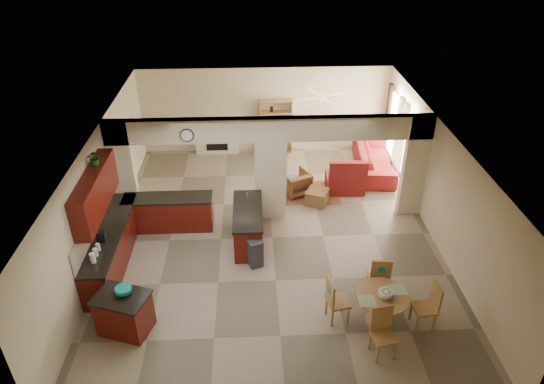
{
  "coord_description": "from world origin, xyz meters",
  "views": [
    {
      "loc": [
        -0.47,
        -9.77,
        7.26
      ],
      "look_at": [
        0.0,
        0.3,
        1.15
      ],
      "focal_mm": 32.0,
      "sensor_mm": 36.0,
      "label": 1
    }
  ],
  "objects_px": {
    "kitchen_island": "(124,313)",
    "sofa": "(374,159)",
    "dining_table": "(381,304)",
    "armchair": "(296,183)"
  },
  "relations": [
    {
      "from": "kitchen_island",
      "to": "dining_table",
      "type": "xyz_separation_m",
      "value": [
        4.99,
        -0.05,
        0.05
      ]
    },
    {
      "from": "kitchen_island",
      "to": "armchair",
      "type": "height_order",
      "value": "kitchen_island"
    },
    {
      "from": "dining_table",
      "to": "sofa",
      "type": "distance_m",
      "value": 6.44
    },
    {
      "from": "kitchen_island",
      "to": "sofa",
      "type": "bearing_deg",
      "value": 63.98
    },
    {
      "from": "dining_table",
      "to": "kitchen_island",
      "type": "bearing_deg",
      "value": 179.42
    },
    {
      "from": "armchair",
      "to": "sofa",
      "type": "bearing_deg",
      "value": -179.7
    },
    {
      "from": "dining_table",
      "to": "armchair",
      "type": "xyz_separation_m",
      "value": [
        -1.22,
        5.05,
        -0.15
      ]
    },
    {
      "from": "sofa",
      "to": "dining_table",
      "type": "bearing_deg",
      "value": 173.13
    },
    {
      "from": "kitchen_island",
      "to": "sofa",
      "type": "distance_m",
      "value": 8.88
    },
    {
      "from": "sofa",
      "to": "armchair",
      "type": "relative_size",
      "value": 3.6
    }
  ]
}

